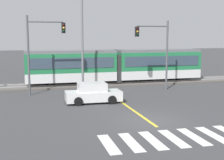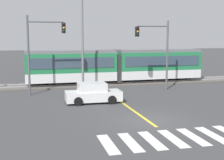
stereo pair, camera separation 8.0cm
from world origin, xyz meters
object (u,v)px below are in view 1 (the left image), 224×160
at_px(sedan_crossing, 93,94).
at_px(traffic_light_far_left, 40,44).
at_px(traffic_light_far_right, 157,45).
at_px(light_rail_tram, 116,65).
at_px(street_lamp_centre, 84,35).

xyz_separation_m(sedan_crossing, traffic_light_far_left, (-3.63, 4.45, 3.65)).
bearing_deg(traffic_light_far_right, light_rail_tram, 121.12).
distance_m(light_rail_tram, sedan_crossing, 9.60).
height_order(light_rail_tram, street_lamp_centre, street_lamp_centre).
bearing_deg(sedan_crossing, traffic_light_far_left, 129.22).
height_order(light_rail_tram, traffic_light_far_left, traffic_light_far_left).
xyz_separation_m(light_rail_tram, street_lamp_centre, (-3.92, -3.33, 3.06)).
relative_size(traffic_light_far_right, traffic_light_far_left, 0.95).
relative_size(traffic_light_far_right, street_lamp_centre, 0.71).
relative_size(light_rail_tram, traffic_light_far_right, 2.87).
height_order(light_rail_tram, traffic_light_far_right, traffic_light_far_right).
xyz_separation_m(light_rail_tram, traffic_light_far_right, (2.69, -4.46, 2.12)).
relative_size(traffic_light_far_left, street_lamp_centre, 0.74).
bearing_deg(traffic_light_far_right, traffic_light_far_left, 177.90).
bearing_deg(street_lamp_centre, traffic_light_far_right, -9.64).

